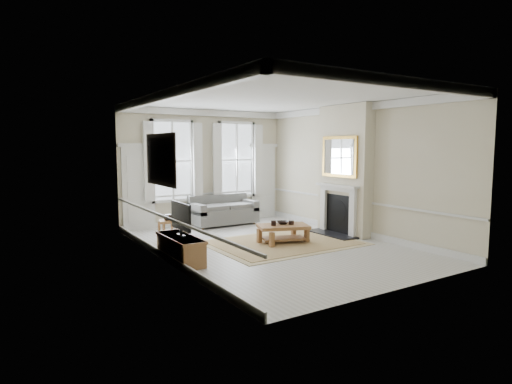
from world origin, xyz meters
TOP-DOWN VIEW (x-y plane):
  - floor at (0.00, 0.00)m, footprint 7.20×7.20m
  - ceiling at (0.00, 0.00)m, footprint 7.20×7.20m
  - back_wall at (0.00, 3.60)m, footprint 5.20×0.00m
  - left_wall at (-2.60, 0.00)m, footprint 0.00×7.20m
  - right_wall at (2.60, 0.00)m, footprint 0.00×7.20m
  - window_left at (-1.05, 3.55)m, footprint 1.26×0.20m
  - window_right at (1.05, 3.55)m, footprint 1.26×0.20m
  - door_left at (-2.05, 3.56)m, footprint 0.90×0.08m
  - door_right at (2.05, 3.56)m, footprint 0.90×0.08m
  - painting at (-2.56, 0.30)m, footprint 0.05×1.66m
  - chimney_breast at (2.43, 0.20)m, footprint 0.35×1.70m
  - hearth at (2.00, 0.20)m, footprint 0.55×1.50m
  - fireplace at (2.20, 0.20)m, footprint 0.21×1.45m
  - mirror at (2.21, 0.20)m, footprint 0.06×1.26m
  - sofa at (0.32, 3.11)m, footprint 1.93×0.94m
  - side_table at (-1.85, 1.88)m, footprint 0.51×0.51m
  - rug at (0.39, 0.13)m, footprint 3.50×2.60m
  - coffee_table at (0.39, 0.13)m, footprint 1.35×1.05m
  - ceramic_pot_a at (0.14, 0.18)m, footprint 0.12×0.12m
  - ceramic_pot_b at (0.59, 0.08)m, footprint 0.13×0.13m
  - bowl at (0.44, 0.23)m, footprint 0.37×0.37m
  - tv_stand at (-2.34, -0.13)m, footprint 0.47×1.46m
  - tv at (-2.32, -0.13)m, footprint 0.08×0.90m

SIDE VIEW (x-z plane):
  - floor at x=0.00m, z-range 0.00..0.00m
  - rug at x=0.39m, z-range 0.00..0.02m
  - hearth at x=2.00m, z-range 0.00..0.05m
  - tv_stand at x=-2.34m, z-range 0.00..0.52m
  - coffee_table at x=0.39m, z-range 0.14..0.58m
  - sofa at x=0.32m, z-range -0.07..0.80m
  - side_table at x=-1.85m, z-range 0.15..0.66m
  - bowl at x=0.44m, z-range 0.44..0.51m
  - ceramic_pot_b at x=0.59m, z-range 0.44..0.54m
  - ceramic_pot_a at x=0.14m, z-range 0.44..0.56m
  - fireplace at x=2.20m, z-range 0.07..1.40m
  - tv at x=-2.32m, z-range 0.58..1.26m
  - door_left at x=-2.05m, z-range 0.00..2.30m
  - door_right at x=2.05m, z-range 0.00..2.30m
  - back_wall at x=0.00m, z-range -0.90..4.30m
  - left_wall at x=-2.60m, z-range -1.90..5.30m
  - right_wall at x=2.60m, z-range -1.90..5.30m
  - chimney_breast at x=2.43m, z-range 0.01..3.39m
  - window_left at x=-1.05m, z-range 0.80..3.00m
  - window_right at x=1.05m, z-range 0.80..3.00m
  - painting at x=-2.56m, z-range 1.52..2.58m
  - mirror at x=2.21m, z-range 1.52..2.58m
  - ceiling at x=0.00m, z-range 3.40..3.40m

